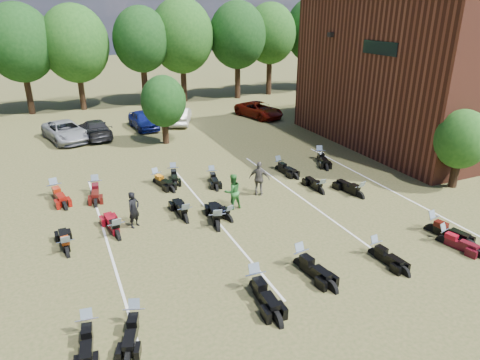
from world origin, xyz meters
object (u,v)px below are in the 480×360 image
car_4 (143,120)px  person_green (233,191)px  person_black (134,210)px  person_grey (259,179)px  motorcycle_14 (97,192)px  motorcycle_7 (118,238)px  motorcycle_3 (300,266)px  motorcycle_0 (136,324)px

car_4 → person_green: bearing=-92.2°
person_black → person_grey: person_grey is taller
person_black → motorcycle_14: size_ratio=0.71×
car_4 → motorcycle_7: 18.11m
person_grey → motorcycle_7: size_ratio=0.77×
person_grey → motorcycle_3: 6.95m
person_black → car_4: bearing=42.3°
person_green → motorcycle_7: size_ratio=0.75×
person_grey → person_black: bearing=42.5°
car_4 → person_green: person_green is taller
person_green → person_grey: (1.91, 0.92, 0.03)m
person_black → motorcycle_0: (-1.28, -6.54, -0.85)m
motorcycle_0 → motorcycle_14: (0.11, 11.33, 0.00)m
motorcycle_3 → motorcycle_0: bearing=178.6°
motorcycle_7 → motorcycle_3: bearing=133.8°
motorcycle_14 → motorcycle_3: bearing=-51.8°
car_4 → motorcycle_3: (1.22, -22.55, -0.72)m
person_green → car_4: bearing=-91.6°
person_black → motorcycle_14: 5.00m
car_4 → motorcycle_3: 22.59m
motorcycle_7 → motorcycle_14: size_ratio=1.01×
person_black → motorcycle_0: size_ratio=0.78×
person_green → motorcycle_14: person_green is taller
person_grey → motorcycle_0: (-8.02, -7.43, -0.94)m
car_4 → motorcycle_0: bearing=-107.8°
person_green → motorcycle_3: person_green is taller
car_4 → person_black: person_black is taller
car_4 → person_black: (-3.98, -16.72, 0.13)m
motorcycle_3 → motorcycle_14: 12.38m
motorcycle_0 → motorcycle_3: 6.52m
person_black → person_green: (4.82, -0.03, 0.05)m
person_green → motorcycle_7: person_green is taller
person_grey → motorcycle_14: size_ratio=0.78×
car_4 → motorcycle_0: (-5.26, -23.26, -0.72)m
car_4 → person_black: 17.19m
person_black → motorcycle_0: 6.72m
person_green → motorcycle_3: 5.88m
person_grey → motorcycle_0: person_grey is taller
motorcycle_7 → person_black: bearing=-148.4°
person_black → person_green: person_green is taller
motorcycle_3 → motorcycle_14: size_ratio=1.01×
person_grey → motorcycle_0: size_ratio=0.85×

